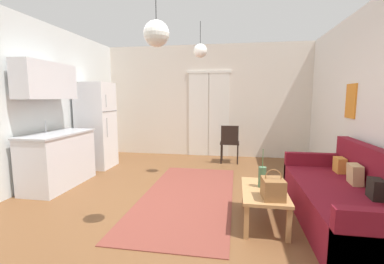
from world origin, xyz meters
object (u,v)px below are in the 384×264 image
Objects in this scene: coffee_table at (264,194)px; handbag at (273,188)px; bamboo_vase at (262,177)px; pendant_lamp_near at (156,34)px; couch at (349,202)px; pendant_lamp_far at (200,51)px; accent_chair at (230,141)px; refrigerator at (96,125)px.

handbag is at bearing -76.68° from coffee_table.
bamboo_vase is 0.58× the size of pendant_lamp_near.
couch reaches higher than coffee_table.
couch is 2.38× the size of coffee_table.
pendant_lamp_near is 2.14m from pendant_lamp_far.
bamboo_vase reaches higher than accent_chair.
pendant_lamp_near is (-1.08, -0.68, 1.55)m from bamboo_vase.
handbag reaches higher than coffee_table.
pendant_lamp_far is at bearing 119.93° from handbag.
accent_chair is 2.23m from pendant_lamp_far.
pendant_lamp_far is at bearing 123.61° from bamboo_vase.
accent_chair is at bearing 79.59° from pendant_lamp_near.
refrigerator reaches higher than accent_chair.
couch is 3.10m from accent_chair.
bamboo_vase is at bearing -56.39° from pendant_lamp_far.
refrigerator is at bearing 155.20° from couch.
handbag is 0.38× the size of accent_chair.
pendant_lamp_near is at bearing 79.66° from accent_chair.
handbag is (0.08, -0.36, -0.01)m from bamboo_vase.
accent_chair is (2.75, 0.80, -0.39)m from refrigerator.
handbag is at bearing 15.44° from pendant_lamp_near.
pendant_lamp_far is (-1.04, 1.80, 1.75)m from handbag.
accent_chair reaches higher than coffee_table.
bamboo_vase is at bearing 178.35° from couch.
refrigerator is 2.21× the size of pendant_lamp_near.
pendant_lamp_near is (-2.06, -0.65, 1.79)m from couch.
accent_chair is at bearing 117.67° from couch.
handbag is 1.97m from pendant_lamp_near.
accent_chair is (-1.44, 2.74, 0.21)m from couch.
coffee_table is 0.20m from bamboo_vase.
bamboo_vase is at bearing 102.48° from handbag.
bamboo_vase is (-0.97, 0.03, 0.24)m from couch.
pendant_lamp_near is at bearing -147.78° from bamboo_vase.
accent_chair is at bearing 99.99° from handbag.
bamboo_vase is at bearing 100.09° from coffee_table.
coffee_table is at bearing -31.79° from refrigerator.
refrigerator is 3.55m from pendant_lamp_near.
pendant_lamp_near reaches higher than handbag.
couch is at bearing -37.25° from pendant_lamp_far.
pendant_lamp_near is (-1.16, -0.32, 1.56)m from handbag.
refrigerator is (-3.21, 1.91, 0.37)m from bamboo_vase.
refrigerator is 2.93× the size of pendant_lamp_far.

